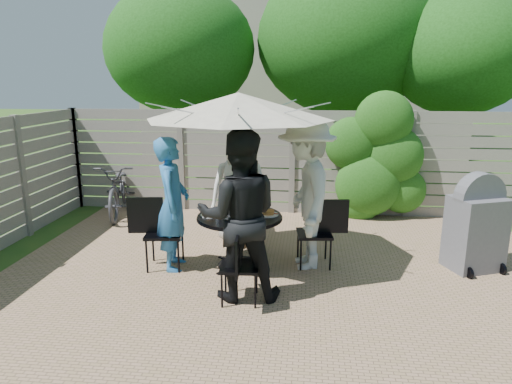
# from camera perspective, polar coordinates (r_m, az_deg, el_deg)

# --- Properties ---
(backyard_envelope) EXTENTS (60.00, 60.00, 5.00)m
(backyard_envelope) POSITION_cam_1_polar(r_m,az_deg,el_deg) (15.22, 6.08, 14.81)
(backyard_envelope) COLOR #2B551A
(backyard_envelope) RESTS_ON ground
(patio_table) EXTENTS (1.20, 1.20, 0.69)m
(patio_table) POSITION_cam_1_polar(r_m,az_deg,el_deg) (5.80, -2.04, -4.92)
(patio_table) COLOR black
(patio_table) RESTS_ON ground
(umbrella) EXTENTS (2.58, 2.58, 2.20)m
(umbrella) POSITION_cam_1_polar(r_m,az_deg,el_deg) (5.49, -2.19, 10.66)
(umbrella) COLOR silver
(umbrella) RESTS_ON ground
(chair_back) EXTENTS (0.46, 0.64, 0.85)m
(chair_back) POSITION_cam_1_polar(r_m,az_deg,el_deg) (6.78, -2.02, -4.12)
(chair_back) COLOR black
(chair_back) RESTS_ON ground
(person_back) EXTENTS (0.89, 0.65, 1.69)m
(person_back) POSITION_cam_1_polar(r_m,az_deg,el_deg) (6.49, -2.06, 0.46)
(person_back) COLOR silver
(person_back) RESTS_ON ground
(chair_left) EXTENTS (0.70, 0.51, 0.94)m
(chair_left) POSITION_cam_1_polar(r_m,az_deg,el_deg) (5.95, -11.44, -6.76)
(chair_left) COLOR black
(chair_left) RESTS_ON ground
(person_left) EXTENTS (0.49, 0.67, 1.69)m
(person_left) POSITION_cam_1_polar(r_m,az_deg,el_deg) (5.75, -10.37, -1.55)
(person_left) COLOR #286CAF
(person_left) RESTS_ON ground
(chair_front) EXTENTS (0.43, 0.62, 0.84)m
(chair_front) POSITION_cam_1_polar(r_m,az_deg,el_deg) (4.99, -2.05, -11.03)
(chair_front) COLOR black
(chair_front) RESTS_ON ground
(person_front) EXTENTS (1.00, 0.83, 1.87)m
(person_front) POSITION_cam_1_polar(r_m,az_deg,el_deg) (4.87, -2.11, -3.07)
(person_front) COLOR black
(person_front) RESTS_ON ground
(chair_right) EXTENTS (0.66, 0.48, 0.89)m
(chair_right) POSITION_cam_1_polar(r_m,az_deg,el_deg) (5.94, 7.38, -6.76)
(chair_right) COLOR black
(chair_right) RESTS_ON ground
(person_right) EXTENTS (0.89, 1.33, 1.92)m
(person_right) POSITION_cam_1_polar(r_m,az_deg,el_deg) (5.72, 6.26, -0.28)
(person_right) COLOR silver
(person_right) RESTS_ON ground
(plate_back) EXTENTS (0.26, 0.26, 0.06)m
(plate_back) POSITION_cam_1_polar(r_m,az_deg,el_deg) (6.07, -2.06, -1.72)
(plate_back) COLOR white
(plate_back) RESTS_ON patio_table
(plate_left) EXTENTS (0.26, 0.26, 0.06)m
(plate_left) POSITION_cam_1_polar(r_m,az_deg,el_deg) (5.74, -5.67, -2.72)
(plate_left) COLOR white
(plate_left) RESTS_ON patio_table
(plate_front) EXTENTS (0.26, 0.26, 0.06)m
(plate_front) POSITION_cam_1_polar(r_m,az_deg,el_deg) (5.38, -2.07, -3.79)
(plate_front) COLOR white
(plate_front) RESTS_ON patio_table
(plate_right) EXTENTS (0.26, 0.26, 0.06)m
(plate_right) POSITION_cam_1_polar(r_m,az_deg,el_deg) (5.73, 1.54, -2.66)
(plate_right) COLOR white
(plate_right) RESTS_ON patio_table
(glass_back) EXTENTS (0.07, 0.07, 0.14)m
(glass_back) POSITION_cam_1_polar(r_m,az_deg,el_deg) (5.96, -3.07, -1.57)
(glass_back) COLOR silver
(glass_back) RESTS_ON patio_table
(glass_left) EXTENTS (0.07, 0.07, 0.14)m
(glass_left) POSITION_cam_1_polar(r_m,az_deg,el_deg) (5.62, -4.72, -2.57)
(glass_left) COLOR silver
(glass_left) RESTS_ON patio_table
(glass_front) EXTENTS (0.07, 0.07, 0.14)m
(glass_front) POSITION_cam_1_polar(r_m,az_deg,el_deg) (5.46, -0.97, -3.01)
(glass_front) COLOR silver
(glass_front) RESTS_ON patio_table
(syrup_jug) EXTENTS (0.09, 0.09, 0.16)m
(syrup_jug) POSITION_cam_1_polar(r_m,az_deg,el_deg) (5.76, -2.67, -2.03)
(syrup_jug) COLOR #59280C
(syrup_jug) RESTS_ON patio_table
(coffee_cup) EXTENTS (0.08, 0.08, 0.12)m
(coffee_cup) POSITION_cam_1_polar(r_m,az_deg,el_deg) (5.93, -1.10, -1.75)
(coffee_cup) COLOR #C6B293
(coffee_cup) RESTS_ON patio_table
(bicycle) EXTENTS (1.02, 1.90, 0.95)m
(bicycle) POSITION_cam_1_polar(r_m,az_deg,el_deg) (8.43, -16.63, 0.44)
(bicycle) COLOR #333338
(bicycle) RESTS_ON ground
(bbq_grill) EXTENTS (0.74, 0.66, 1.26)m
(bbq_grill) POSITION_cam_1_polar(r_m,az_deg,el_deg) (6.31, 25.80, -3.90)
(bbq_grill) COLOR #5A5A5F
(bbq_grill) RESTS_ON ground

